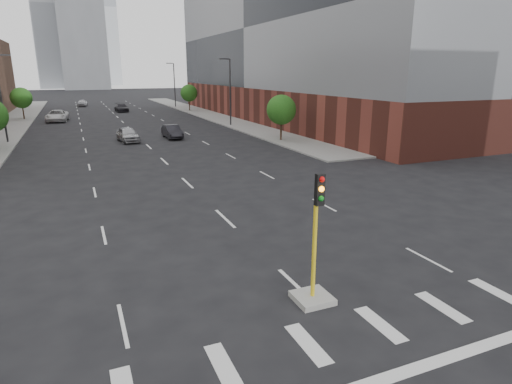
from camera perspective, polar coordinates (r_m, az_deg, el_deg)
sidewalk_left_far at (r=76.83m, az=-29.30°, el=8.34°), size 5.00×92.00×0.15m
sidewalk_right_far at (r=79.40m, az=-7.03°, el=10.39°), size 5.00×92.00×0.15m
building_right_main at (r=71.90m, az=7.79°, el=18.53°), size 24.00×70.00×22.00m
tower_left at (r=223.74m, az=-24.86°, el=21.53°), size 22.00×22.00×70.00m
tower_right at (r=264.58m, az=-20.63°, el=21.94°), size 20.00×20.00×80.00m
tower_mid at (r=202.67m, az=-22.16°, el=18.83°), size 18.00×18.00×44.00m
median_traffic_signal at (r=14.38m, az=7.71°, el=-10.87°), size 1.20×1.20×4.40m
streetlight_right_a at (r=60.51m, az=-3.55°, el=13.51°), size 1.60×0.22×9.07m
streetlight_right_b at (r=94.23m, az=-10.88°, el=14.07°), size 1.60×0.22×9.07m
streetlight_left at (r=52.51m, az=-30.82°, el=11.03°), size 1.60×0.22×9.07m
tree_left_far at (r=77.48m, az=-28.82°, el=10.94°), size 3.20×3.20×4.85m
tree_right_near at (r=47.02m, az=3.39°, el=10.89°), size 3.20×3.20×4.85m
tree_right_far at (r=84.69m, az=-8.93°, el=12.90°), size 3.20×3.20×4.85m
car_near_left at (r=48.86m, az=-16.74°, el=7.36°), size 2.35×4.78×1.57m
car_mid_right at (r=50.22m, az=-11.12°, el=7.90°), size 1.72×4.58×1.49m
car_far_left at (r=72.80m, az=-24.99°, el=9.20°), size 3.44×6.43×1.72m
car_deep_right at (r=86.41m, az=-17.51°, el=10.67°), size 2.35×5.27×1.50m
car_distant at (r=102.66m, az=-22.17°, el=10.95°), size 2.46×4.65×1.51m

